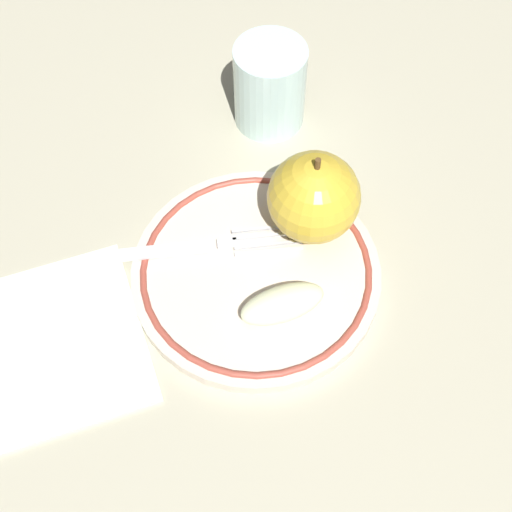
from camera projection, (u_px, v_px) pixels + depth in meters
The scene contains 7 objects.
ground_plane at pixel (234, 267), 0.63m from camera, with size 2.00×2.00×0.00m, color #B2AC92.
plate at pixel (256, 272), 0.62m from camera, with size 0.22×0.22×0.02m.
apple_red_whole at pixel (314, 197), 0.60m from camera, with size 0.08×0.08×0.09m.
apple_slice_front at pixel (282, 304), 0.58m from camera, with size 0.07×0.03×0.02m, color #EAEFBD.
fork at pixel (198, 247), 0.62m from camera, with size 0.07×0.17×0.00m.
drinking_glass at pixel (270, 86), 0.69m from camera, with size 0.07×0.07×0.09m, color silver.
napkin_folded at pixel (51, 344), 0.59m from camera, with size 0.15×0.15×0.01m, color white.
Camera 1 is at (-0.30, 0.11, 0.54)m, focal length 50.00 mm.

